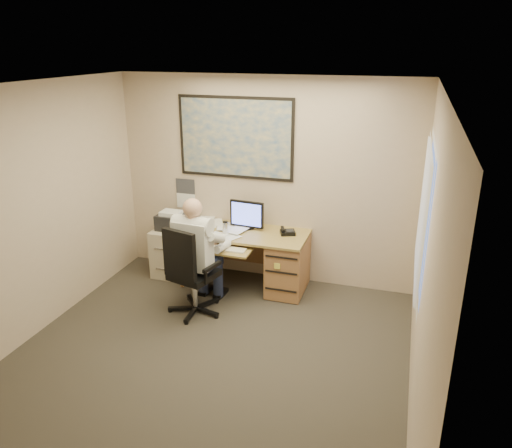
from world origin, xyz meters
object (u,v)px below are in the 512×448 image
(desk, at_px, (270,256))
(office_chair, at_px, (194,289))
(filing_cabinet, at_px, (174,247))
(person, at_px, (194,256))

(desk, height_order, office_chair, desk)
(filing_cabinet, bearing_deg, desk, -0.04)
(filing_cabinet, height_order, person, person)
(desk, distance_m, person, 1.12)
(filing_cabinet, relative_size, office_chair, 0.83)
(person, bearing_deg, office_chair, -76.07)
(office_chair, bearing_deg, desk, 68.88)
(desk, bearing_deg, office_chair, -125.85)
(desk, xyz_separation_m, office_chair, (-0.67, -0.92, -0.12))
(desk, bearing_deg, filing_cabinet, 179.03)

